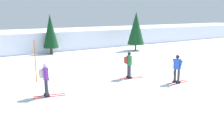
# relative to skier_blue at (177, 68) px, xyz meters

# --- Properties ---
(ground_plane) EXTENTS (120.00, 120.00, 0.00)m
(ground_plane) POSITION_rel_skier_blue_xyz_m (-3.09, -2.19, -0.92)
(ground_plane) COLOR silver
(far_snow_ridge) EXTENTS (80.00, 7.26, 2.11)m
(far_snow_ridge) POSITION_rel_skier_blue_xyz_m (-3.09, 19.23, 0.14)
(far_snow_ridge) COLOR silver
(far_snow_ridge) RESTS_ON ground
(skier_blue) EXTENTS (1.60, 1.00, 1.71)m
(skier_blue) POSITION_rel_skier_blue_xyz_m (0.00, 0.00, 0.00)
(skier_blue) COLOR red
(skier_blue) RESTS_ON ground
(skier_green) EXTENTS (1.64, 0.96, 1.71)m
(skier_green) POSITION_rel_skier_blue_xyz_m (-1.70, 2.50, 0.04)
(skier_green) COLOR red
(skier_green) RESTS_ON ground
(skier_purple) EXTENTS (1.64, 0.98, 1.71)m
(skier_purple) POSITION_rel_skier_blue_xyz_m (-7.37, 1.87, 0.04)
(skier_purple) COLOR red
(skier_purple) RESTS_ON ground
(trail_marker_pole) EXTENTS (0.06, 0.06, 2.54)m
(trail_marker_pole) POSITION_rel_skier_blue_xyz_m (-6.91, 4.90, 0.36)
(trail_marker_pole) COLOR #C65614
(trail_marker_pole) RESTS_ON ground
(conifer_far_left) EXTENTS (1.86, 1.86, 4.23)m
(conifer_far_left) POSITION_rel_skier_blue_xyz_m (6.50, 12.02, 1.54)
(conifer_far_left) COLOR #513823
(conifer_far_left) RESTS_ON ground
(conifer_far_right) EXTENTS (1.51, 1.51, 4.00)m
(conifer_far_right) POSITION_rel_skier_blue_xyz_m (-2.24, 14.88, 1.39)
(conifer_far_right) COLOR #513823
(conifer_far_right) RESTS_ON ground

